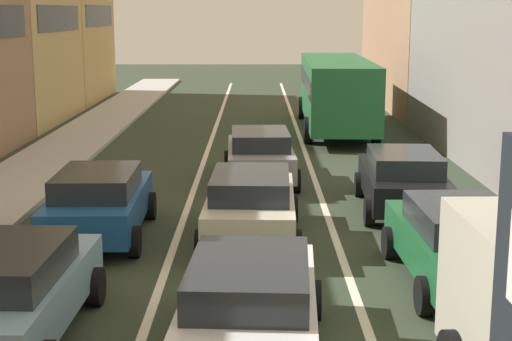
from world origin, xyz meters
The scene contains 11 objects.
sidewalk_left centered at (-6.70, 20.00, 0.07)m, with size 2.60×64.00×0.14m, color #B4B4B4.
lane_stripe_left centered at (-1.70, 20.00, 0.01)m, with size 0.16×60.00×0.01m, color silver.
lane_stripe_right centered at (1.70, 20.00, 0.01)m, with size 0.16×60.00×0.01m, color silver.
sedan_centre_lane_second centered at (-0.09, 6.59, 0.80)m, with size 2.24×4.39×1.49m.
wagon_left_lane_second centered at (-3.60, 7.18, 0.80)m, with size 2.14×4.34×1.49m.
hatchback_centre_lane_third centered at (-0.11, 12.40, 0.80)m, with size 2.15×4.35×1.49m.
sedan_left_lane_third centered at (-3.35, 12.64, 0.80)m, with size 2.14×4.34×1.49m.
coupe_centre_lane_fourth centered at (0.11, 18.31, 0.80)m, with size 2.17×4.35×1.49m.
sedan_right_lane_behind_truck centered at (3.58, 9.68, 0.80)m, with size 2.14×4.34×1.49m.
wagon_right_lane_far centered at (3.56, 14.93, 0.80)m, with size 2.24×4.39×1.49m.
bus_mid_queue_primary centered at (3.25, 28.06, 1.76)m, with size 2.99×10.56×2.90m.
Camera 1 is at (0.00, -3.56, 4.75)m, focal length 54.83 mm.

